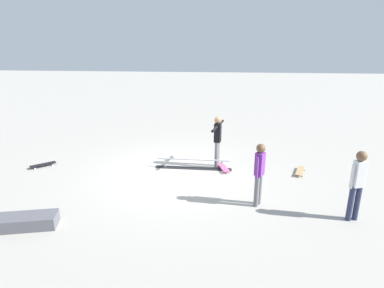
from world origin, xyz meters
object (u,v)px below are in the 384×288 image
at_px(skater_main, 218,138).
at_px(loose_skateboard_natural, 300,171).
at_px(bystander_white_shirt, 357,182).
at_px(bystander_purple_shirt, 259,171).
at_px(skateboard_main, 223,167).
at_px(skate_ledge, 18,222).
at_px(grind_rail, 193,164).
at_px(loose_skateboard_black, 43,165).

relative_size(skater_main, loose_skateboard_natural, 2.07).
relative_size(bystander_white_shirt, loose_skateboard_natural, 2.08).
distance_m(bystander_white_shirt, bystander_purple_shirt, 2.20).
relative_size(skater_main, skateboard_main, 2.06).
bearing_deg(bystander_white_shirt, bystander_purple_shirt, -29.45).
bearing_deg(skater_main, skate_ledge, -34.00).
distance_m(skater_main, bystander_white_shirt, 4.40).
distance_m(grind_rail, skater_main, 1.16).
relative_size(skater_main, loose_skateboard_black, 2.30).
height_order(grind_rail, bystander_purple_shirt, bystander_purple_shirt).
height_order(grind_rail, skateboard_main, grind_rail).
bearing_deg(bystander_purple_shirt, skate_ledge, -43.10).
bearing_deg(loose_skateboard_natural, skateboard_main, -72.68).
height_order(skater_main, skateboard_main, skater_main).
distance_m(skateboard_main, bystander_white_shirt, 4.19).
distance_m(grind_rail, bystander_purple_shirt, 3.02).
relative_size(bystander_white_shirt, loose_skateboard_black, 2.31).
bearing_deg(skateboard_main, skate_ledge, -68.68).
distance_m(skate_ledge, skateboard_main, 5.96).
bearing_deg(grind_rail, bystander_white_shirt, 145.92).
xyz_separation_m(skater_main, bystander_white_shirt, (-3.18, 3.04, -0.02)).
bearing_deg(bystander_purple_shirt, bystander_white_shirt, 107.17).
distance_m(grind_rail, loose_skateboard_black, 4.95).
bearing_deg(loose_skateboard_black, skate_ledge, 69.84).
xyz_separation_m(skate_ledge, skateboard_main, (-4.60, -3.79, -0.07)).
bearing_deg(loose_skateboard_black, loose_skateboard_natural, 140.60).
height_order(grind_rail, loose_skateboard_natural, grind_rail).
relative_size(skateboard_main, bystander_white_shirt, 0.48).
distance_m(bystander_purple_shirt, loose_skateboard_natural, 2.82).
xyz_separation_m(grind_rail, loose_skateboard_natural, (-3.37, 0.10, -0.07)).
height_order(skate_ledge, loose_skateboard_black, skate_ledge).
relative_size(skate_ledge, bystander_white_shirt, 0.98).
bearing_deg(loose_skateboard_black, grind_rail, 142.51).
distance_m(grind_rail, bystander_white_shirt, 4.92).
bearing_deg(loose_skateboard_natural, bystander_white_shirt, 31.33).
xyz_separation_m(skater_main, skateboard_main, (-0.20, 0.22, -0.91)).
bearing_deg(grind_rail, skateboard_main, -178.83).
bearing_deg(grind_rail, loose_skateboard_black, 4.54).
bearing_deg(loose_skateboard_black, bystander_purple_shirt, 122.82).
bearing_deg(skateboard_main, bystander_white_shirt, 28.42).
distance_m(skateboard_main, loose_skateboard_black, 5.92).
bearing_deg(loose_skateboard_natural, loose_skateboard_black, -69.36).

